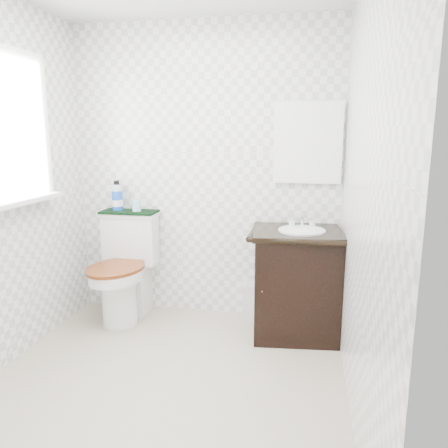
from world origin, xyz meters
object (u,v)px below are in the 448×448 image
(trash_bin, at_px, (257,301))
(vanity, at_px, (296,280))
(cup, at_px, (137,206))
(toilet, at_px, (126,274))
(mouthwash_bottle, at_px, (117,197))

(trash_bin, bearing_deg, vanity, -31.83)
(cup, bearing_deg, toilet, -118.28)
(cup, bearing_deg, mouthwash_bottle, 173.66)
(toilet, distance_m, trash_bin, 1.11)
(mouthwash_bottle, bearing_deg, cup, -6.34)
(trash_bin, relative_size, mouthwash_bottle, 1.29)
(toilet, bearing_deg, trash_bin, 7.16)
(toilet, xyz_separation_m, cup, (0.07, 0.13, 0.55))
(toilet, height_order, trash_bin, toilet)
(mouthwash_bottle, bearing_deg, toilet, -52.93)
(cup, bearing_deg, trash_bin, 0.58)
(toilet, relative_size, cup, 9.69)
(toilet, xyz_separation_m, mouthwash_bottle, (-0.11, 0.15, 0.62))
(cup, bearing_deg, vanity, -7.96)
(trash_bin, height_order, cup, cup)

